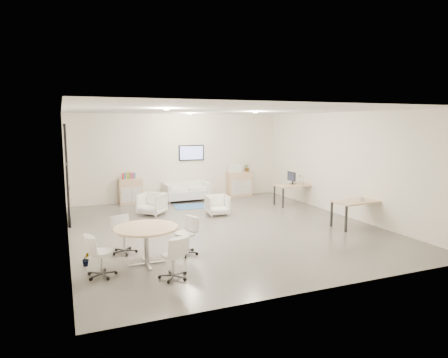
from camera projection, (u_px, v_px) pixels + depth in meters
name	position (u px, v px, depth m)	size (l,w,h in m)	color
room_shell	(223.00, 170.00, 10.82)	(9.60, 10.60, 4.80)	#5B5853
glass_door	(66.00, 170.00, 11.66)	(0.09, 1.90, 2.85)	black
artwork	(68.00, 190.00, 7.88)	(0.05, 0.54, 1.04)	black
wall_tv	(191.00, 153.00, 15.08)	(0.98, 0.06, 0.58)	black
ceiling_spots	(206.00, 112.00, 11.29)	(3.14, 4.14, 0.03)	#FFEAC6
sideboard_left	(131.00, 191.00, 14.21)	(0.80, 0.42, 0.90)	tan
sideboard_right	(239.00, 184.00, 15.77)	(0.96, 0.46, 0.96)	tan
books	(129.00, 176.00, 14.12)	(0.47, 0.14, 0.22)	red
printer	(235.00, 168.00, 15.61)	(0.47, 0.39, 0.33)	white
loveseat	(186.00, 192.00, 14.81)	(1.67, 0.88, 0.61)	silver
blue_rug	(194.00, 206.00, 13.84)	(1.37, 0.92, 0.01)	#305895
armchair_left	(152.00, 203.00, 12.55)	(0.73, 0.69, 0.75)	silver
armchair_right	(218.00, 204.00, 12.51)	(0.67, 0.62, 0.68)	silver
desk_rear	(295.00, 187.00, 14.01)	(1.42, 0.77, 0.72)	tan
desk_front	(359.00, 203.00, 11.02)	(1.49, 0.83, 0.75)	tan
monitor	(292.00, 178.00, 14.09)	(0.20, 0.50, 0.44)	black
round_table	(146.00, 231.00, 8.06)	(1.29, 1.29, 0.79)	tan
meeting_chairs	(146.00, 245.00, 8.10)	(2.57, 2.57, 0.82)	white
plant_cabinet	(247.00, 168.00, 15.78)	(0.30, 0.33, 0.26)	#3F7F3F
plant_floor	(86.00, 263.00, 8.06)	(0.17, 0.30, 0.13)	#3F7F3F
cup	(362.00, 199.00, 10.92)	(0.13, 0.10, 0.13)	white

